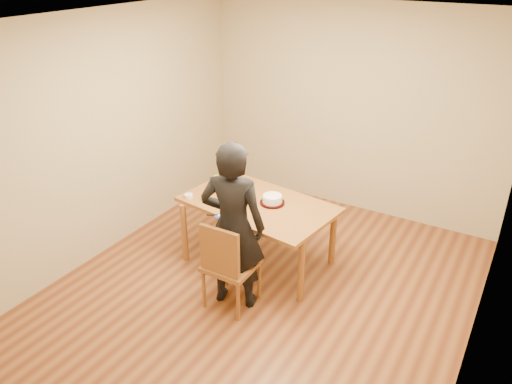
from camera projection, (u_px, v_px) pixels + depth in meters
The scene contains 16 objects.
room_shell at pixel (282, 159), 4.94m from camera, with size 4.00×4.50×2.70m.
dining_table at pixel (258, 204), 5.41m from camera, with size 1.62×0.96×0.04m, color brown.
dining_chair at pixel (231, 265), 4.87m from camera, with size 0.47×0.47×0.04m, color brown.
cake_plate at pixel (272, 203), 5.38m from camera, with size 0.27×0.27×0.02m, color #B70C16.
cake at pixel (272, 199), 5.36m from camera, with size 0.21×0.21×0.07m, color white.
frosting_dome at pixel (272, 195), 5.34m from camera, with size 0.21×0.21×0.03m, color white.
frosting_tub at pixel (240, 213), 5.10m from camera, with size 0.09×0.09×0.08m, color white.
frosting_lid at pixel (219, 216), 5.12m from camera, with size 0.09×0.09×0.01m, color #183C9C.
frosting_dollop at pixel (219, 215), 5.11m from camera, with size 0.04×0.04×0.02m, color white.
ramekin_green at pixel (205, 198), 5.46m from camera, with size 0.09×0.09×0.04m, color white.
ramekin_yellow at pixel (220, 197), 5.48m from camera, with size 0.07×0.07×0.04m, color white.
ramekin_multi at pixel (189, 196), 5.50m from camera, with size 0.09×0.09×0.04m, color white.
candy_box_pink at pixel (219, 179), 5.94m from camera, with size 0.12×0.06×0.02m, color #CB2F97.
candy_box_green at pixel (218, 177), 5.94m from camera, with size 0.12×0.06×0.02m, color green.
spatula at pixel (215, 215), 5.14m from camera, with size 0.17×0.02×0.01m, color black.
person at pixel (233, 227), 4.72m from camera, with size 0.63×0.41×1.72m, color black.
Camera 1 is at (2.11, -3.73, 3.24)m, focal length 35.00 mm.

